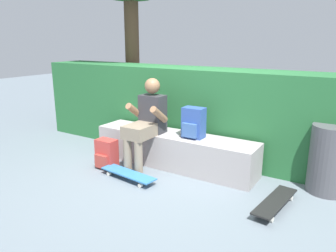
# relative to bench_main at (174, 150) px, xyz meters

# --- Properties ---
(ground_plane) EXTENTS (24.00, 24.00, 0.00)m
(ground_plane) POSITION_rel_bench_main_xyz_m (0.00, -0.28, -0.23)
(ground_plane) COLOR slate
(bench_main) EXTENTS (2.33, 0.50, 0.46)m
(bench_main) POSITION_rel_bench_main_xyz_m (0.00, 0.00, 0.00)
(bench_main) COLOR #9E9897
(bench_main) RESTS_ON ground
(person_skater) EXTENTS (0.49, 0.62, 1.21)m
(person_skater) POSITION_rel_bench_main_xyz_m (-0.30, -0.22, 0.43)
(person_skater) COLOR #333338
(person_skater) RESTS_ON ground
(skateboard_near_person) EXTENTS (0.82, 0.29, 0.09)m
(skateboard_near_person) POSITION_rel_bench_main_xyz_m (-0.25, -0.71, -0.16)
(skateboard_near_person) COLOR teal
(skateboard_near_person) RESTS_ON ground
(skateboard_beside_bench) EXTENTS (0.29, 0.82, 0.09)m
(skateboard_beside_bench) POSITION_rel_bench_main_xyz_m (1.51, -0.46, -0.16)
(skateboard_beside_bench) COLOR black
(skateboard_beside_bench) RESTS_ON ground
(backpack_on_bench) EXTENTS (0.28, 0.23, 0.40)m
(backpack_on_bench) POSITION_rel_bench_main_xyz_m (0.30, -0.01, 0.43)
(backpack_on_bench) COLOR #2D4C99
(backpack_on_bench) RESTS_ON bench_main
(backpack_on_ground) EXTENTS (0.28, 0.23, 0.40)m
(backpack_on_ground) POSITION_rel_bench_main_xyz_m (-0.75, -0.55, -0.04)
(backpack_on_ground) COLOR #B23833
(backpack_on_ground) RESTS_ON ground
(hedge_row) EXTENTS (5.56, 0.70, 1.31)m
(hedge_row) POSITION_rel_bench_main_xyz_m (-0.05, 0.67, 0.42)
(hedge_row) COLOR #246032
(hedge_row) RESTS_ON ground
(trash_bin) EXTENTS (0.45, 0.45, 0.79)m
(trash_bin) POSITION_rel_bench_main_xyz_m (1.91, 0.26, 0.16)
(trash_bin) COLOR #4C4C51
(trash_bin) RESTS_ON ground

